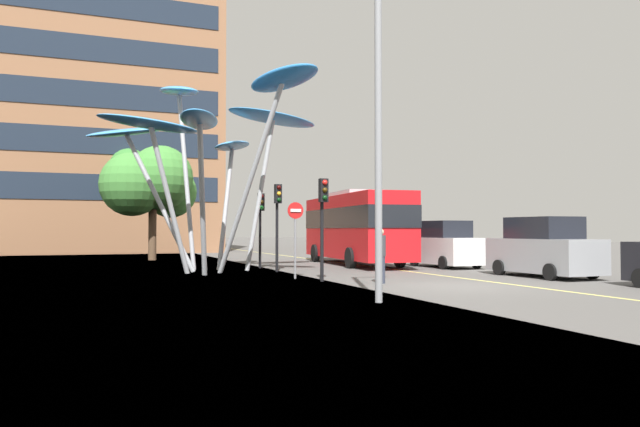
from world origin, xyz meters
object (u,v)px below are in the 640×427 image
object	(u,v)px
red_bus	(355,225)
no_entry_sign	(295,228)
traffic_light_island_mid	(261,214)
street_lamp	(388,75)
traffic_light_kerb_far	(278,208)
leaf_sculpture	(206,125)
car_parked_mid	(544,249)
traffic_light_kerb_near	(323,207)
car_parked_far	(444,246)
pedestrian	(381,256)

from	to	relation	value
red_bus	no_entry_sign	distance (m)	9.28
traffic_light_island_mid	street_lamp	distance (m)	14.08
traffic_light_kerb_far	traffic_light_island_mid	size ratio (longest dim) A/B	1.07
street_lamp	red_bus	bearing A→B (deg)	68.08
traffic_light_kerb_far	street_lamp	size ratio (longest dim) A/B	0.41
leaf_sculpture	car_parked_mid	bearing A→B (deg)	-32.48
traffic_light_island_mid	street_lamp	bearing A→B (deg)	-92.78
red_bus	street_lamp	xyz separation A→B (m)	(-5.98, -14.85, 3.57)
street_lamp	car_parked_mid	bearing A→B (deg)	28.21
traffic_light_kerb_near	car_parked_mid	xyz separation A→B (m)	(8.50, -1.06, -1.50)
car_parked_far	street_lamp	size ratio (longest dim) A/B	0.46
traffic_light_kerb_near	street_lamp	size ratio (longest dim) A/B	0.39
leaf_sculpture	street_lamp	xyz separation A→B (m)	(2.16, -12.11, -0.55)
pedestrian	traffic_light_island_mid	bearing A→B (deg)	99.64
red_bus	car_parked_mid	size ratio (longest dim) A/B	2.31
traffic_light_island_mid	no_entry_sign	size ratio (longest dim) A/B	1.24
red_bus	leaf_sculpture	size ratio (longest dim) A/B	0.96
pedestrian	no_entry_sign	distance (m)	3.62
pedestrian	car_parked_far	bearing A→B (deg)	44.28
traffic_light_kerb_far	no_entry_sign	world-z (taller)	traffic_light_kerb_far
street_lamp	pedestrian	size ratio (longest dim) A/B	5.00
car_parked_mid	car_parked_far	distance (m)	6.37
traffic_light_island_mid	car_parked_mid	world-z (taller)	traffic_light_island_mid
traffic_light_kerb_near	traffic_light_kerb_far	world-z (taller)	traffic_light_kerb_far
leaf_sculpture	car_parked_far	xyz separation A→B (m)	(11.11, -0.83, -5.14)
traffic_light_kerb_near	pedestrian	size ratio (longest dim) A/B	1.94
traffic_light_kerb_far	pedestrian	size ratio (longest dim) A/B	2.04
leaf_sculpture	traffic_light_kerb_far	world-z (taller)	leaf_sculpture
pedestrian	traffic_light_kerb_near	bearing A→B (deg)	140.35
car_parked_far	no_entry_sign	bearing A→B (deg)	-157.04
leaf_sculpture	car_parked_mid	xyz separation A→B (m)	(11.32, -7.20, -5.11)
traffic_light_kerb_near	traffic_light_kerb_far	xyz separation A→B (m)	(0.01, 5.17, 0.12)
leaf_sculpture	traffic_light_island_mid	size ratio (longest dim) A/B	3.15
car_parked_mid	pedestrian	bearing A→B (deg)	-178.22
red_bus	no_entry_sign	bearing A→B (deg)	-128.37
leaf_sculpture	car_parked_far	world-z (taller)	leaf_sculpture
pedestrian	car_parked_mid	bearing A→B (deg)	1.78
traffic_light_kerb_near	no_entry_sign	distance (m)	1.81
red_bus	traffic_light_kerb_near	xyz separation A→B (m)	(-5.32, -8.88, 0.52)
traffic_light_kerb_far	street_lamp	bearing A→B (deg)	-93.44
traffic_light_kerb_near	pedestrian	world-z (taller)	traffic_light_kerb_near
traffic_light_kerb_far	traffic_light_island_mid	distance (m)	2.58
red_bus	leaf_sculpture	distance (m)	9.53
traffic_light_kerb_far	pedestrian	xyz separation A→B (m)	(1.53, -6.45, -1.75)
traffic_light_kerb_far	car_parked_far	xyz separation A→B (m)	(8.28, 0.14, -1.65)
traffic_light_kerb_far	car_parked_far	world-z (taller)	traffic_light_kerb_far
traffic_light_island_mid	traffic_light_kerb_near	bearing A→B (deg)	-90.08
red_bus	car_parked_mid	bearing A→B (deg)	-72.28
car_parked_mid	no_entry_sign	world-z (taller)	no_entry_sign
red_bus	pedestrian	size ratio (longest dim) A/B	5.75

